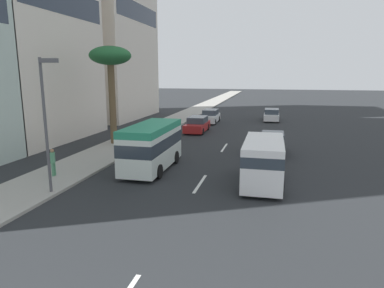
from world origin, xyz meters
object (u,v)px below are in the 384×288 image
Objects in this scene: pedestrian_near_lamp at (53,161)px; palm_tree at (110,61)px; car_fifth at (272,143)px; street_lamp at (46,111)px; minibus_lead at (152,145)px; car_fourth at (272,115)px; car_third at (210,116)px; van_sixth at (263,159)px; car_second at (197,125)px.

pedestrian_near_lamp is 0.20× the size of palm_tree.
pedestrian_near_lamp is (-9.29, 12.19, 0.25)m from car_fifth.
palm_tree is 1.22× the size of street_lamp.
street_lamp is (-5.49, 3.26, 2.62)m from minibus_lead.
car_fifth is at bearing 130.45° from minibus_lead.
palm_tree is (9.50, 0.82, 5.92)m from pedestrian_near_lamp.
palm_tree is (-18.45, 12.82, 6.20)m from car_fourth.
palm_tree reaches higher than car_fifth.
car_fourth is at bearing -34.81° from palm_tree.
car_fifth is 2.77× the size of pedestrian_near_lamp.
car_third is 27.31m from street_lamp.
minibus_lead is at bearing -30.71° from street_lamp.
pedestrian_near_lamp is at bearing 156.76° from car_fourth.
van_sixth reaches higher than pedestrian_near_lamp.
car_third is 1.01× the size of car_fourth.
car_third is 1.08× the size of car_fifth.
minibus_lead reaches higher than car_fifth.
car_third is (6.89, -0.14, 0.02)m from car_second.
car_second is at bearing -39.78° from pedestrian_near_lamp.
pedestrian_near_lamp is at bearing 127.32° from car_fifth.
car_second is at bearing -8.45° from street_lamp.
street_lamp reaches higher than minibus_lead.
palm_tree reaches higher than street_lamp.
car_third reaches higher than car_second.
minibus_lead is at bearing 164.03° from car_fourth.
car_fifth is 16.14m from street_lamp.
street_lamp is at bearing -8.45° from car_second.
minibus_lead is 3.87× the size of pedestrian_near_lamp.
minibus_lead is at bearing 77.88° from van_sixth.
car_fifth reaches higher than car_third.
van_sixth is 15.83m from palm_tree.
car_fifth is (6.23, -7.30, -0.81)m from minibus_lead.
car_fourth is 23.31m from palm_tree.
car_fifth reaches higher than car_second.
car_fifth is at bearing -3.40° from van_sixth.
palm_tree is at bearing -138.48° from minibus_lead.
street_lamp reaches higher than pedestrian_near_lamp.
car_second reaches higher than car_fourth.
palm_tree is (7.91, 12.55, 5.53)m from van_sixth.
pedestrian_near_lamp is at bearing 33.79° from street_lamp.
car_second is at bearing 42.39° from car_fifth.
minibus_lead is 1.28× the size of car_second.
car_second is 6.89m from car_third.
car_fourth is 32.29m from street_lamp.
minibus_lead is at bearing -138.48° from palm_tree.
car_fifth is 7.74m from van_sixth.
car_fifth is at bearing 26.09° from car_third.
palm_tree reaches higher than van_sixth.
street_lamp is at bearing -6.60° from car_third.
car_fourth is at bearing 115.46° from car_third.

